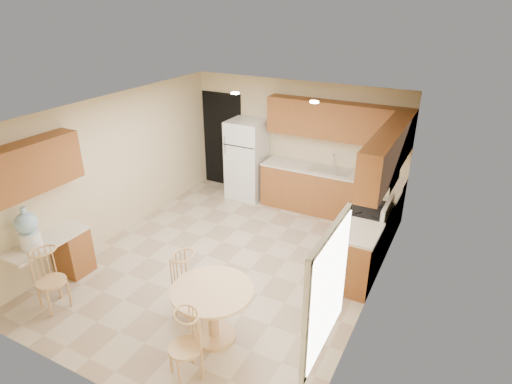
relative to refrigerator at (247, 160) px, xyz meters
The scene contains 30 objects.
floor 2.71m from the refrigerator, 68.40° to the right, with size 5.50×5.50×0.00m, color tan.
ceiling 3.07m from the refrigerator, 68.40° to the right, with size 4.50×5.50×0.02m, color white.
wall_back 1.09m from the refrigerator, 20.23° to the left, with size 4.50×0.02×2.50m, color #CFB98C.
wall_front 5.25m from the refrigerator, 79.55° to the right, with size 4.50×0.02×2.50m, color #CFB98C.
wall_left 2.76m from the refrigerator, 118.44° to the right, with size 0.02×5.50×2.50m, color #CFB98C.
wall_right 4.02m from the refrigerator, 36.87° to the right, with size 0.02×5.50×2.50m, color #CFB98C.
doorway 0.89m from the refrigerator, 157.27° to the left, with size 0.90×0.02×2.10m, color black.
base_cab_back 1.87m from the refrigerator, ahead, with size 2.75×0.60×0.87m, color #985726.
counter_back 1.83m from the refrigerator, ahead, with size 2.75×0.63×0.04m, color beige.
base_cab_right_a 2.98m from the refrigerator, 10.64° to the right, with size 0.60×0.59×0.87m, color #985726.
counter_right_a 2.95m from the refrigerator, 10.64° to the right, with size 0.63×0.59×0.04m, color beige.
base_cab_right_b 3.55m from the refrigerator, 34.59° to the right, with size 0.60×0.80×0.87m, color #985726.
counter_right_b 3.52m from the refrigerator, 34.59° to the right, with size 0.63×0.80×0.04m, color beige.
upper_cab_back 2.10m from the refrigerator, ahead, with size 2.75×0.33×0.70m, color #985726.
upper_cab_right 3.41m from the refrigerator, 21.41° to the right, with size 0.33×2.42×0.70m, color #985726.
upper_cab_left 4.28m from the refrigerator, 105.84° to the right, with size 0.33×1.40×0.70m, color #985726.
sink 1.80m from the refrigerator, ahead, with size 0.78×0.44×0.01m, color silver.
range_hood 3.25m from the refrigerator, 22.46° to the right, with size 0.50×0.76×0.14m, color silver.
desk_pedestal 3.89m from the refrigerator, 105.76° to the right, with size 0.48×0.42×0.72m, color #985726.
desk_top 4.23m from the refrigerator, 104.36° to the right, with size 0.50×1.20×0.04m, color beige.
window 5.35m from the refrigerator, 53.21° to the right, with size 0.06×1.12×1.30m.
can_light_a 2.09m from the refrigerator, 69.44° to the right, with size 0.14×0.14×0.02m, color white.
can_light_b 2.75m from the refrigerator, 32.96° to the right, with size 0.14×0.14×0.02m, color white.
refrigerator is the anchor object (origin of this frame).
stove 3.14m from the refrigerator, 22.99° to the right, with size 0.65×0.76×1.09m.
dining_table 4.28m from the refrigerator, 66.99° to the right, with size 1.01×1.01×0.75m.
chair_table_a 3.94m from the refrigerator, 73.46° to the right, with size 0.40×0.52×0.91m.
chair_table_b 4.98m from the refrigerator, 69.76° to the right, with size 0.38×0.44×0.86m.
chair_desk 4.58m from the refrigerator, 97.53° to the right, with size 0.40×0.51×0.89m.
water_crock 4.45m from the refrigerator, 103.67° to the right, with size 0.30×0.30×0.62m.
Camera 1 is at (3.12, -4.99, 3.96)m, focal length 30.00 mm.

